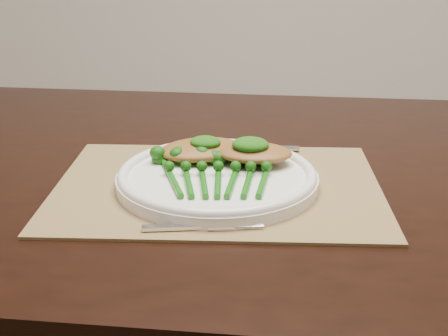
# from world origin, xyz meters

# --- Properties ---
(placemat) EXTENTS (0.50, 0.39, 0.00)m
(placemat) POSITION_xyz_m (-0.13, -0.02, 0.75)
(placemat) COLOR olive
(placemat) RESTS_ON dining_table
(dinner_plate) EXTENTS (0.29, 0.29, 0.03)m
(dinner_plate) POSITION_xyz_m (-0.13, -0.03, 0.77)
(dinner_plate) COLOR white
(dinner_plate) RESTS_ON placemat
(knife) EXTENTS (0.20, 0.04, 0.01)m
(knife) POSITION_xyz_m (-0.13, 0.13, 0.76)
(knife) COLOR silver
(knife) RESTS_ON placemat
(fork) EXTENTS (0.15, 0.05, 0.00)m
(fork) POSITION_xyz_m (-0.11, -0.17, 0.76)
(fork) COLOR silver
(fork) RESTS_ON placemat
(chicken_fillet_left) EXTENTS (0.16, 0.14, 0.03)m
(chicken_fillet_left) POSITION_xyz_m (-0.16, 0.04, 0.79)
(chicken_fillet_left) COLOR brown
(chicken_fillet_left) RESTS_ON dinner_plate
(chicken_fillet_right) EXTENTS (0.12, 0.08, 0.02)m
(chicken_fillet_right) POSITION_xyz_m (-0.08, 0.03, 0.79)
(chicken_fillet_right) COLOR brown
(chicken_fillet_right) RESTS_ON dinner_plate
(pesto_dollop_left) EXTENTS (0.05, 0.04, 0.02)m
(pesto_dollop_left) POSITION_xyz_m (-0.15, 0.03, 0.80)
(pesto_dollop_left) COLOR #114309
(pesto_dollop_left) RESTS_ON chicken_fillet_left
(pesto_dollop_right) EXTENTS (0.06, 0.05, 0.02)m
(pesto_dollop_right) POSITION_xyz_m (-0.08, 0.02, 0.80)
(pesto_dollop_right) COLOR #114309
(pesto_dollop_right) RESTS_ON chicken_fillet_right
(broccolini_bundle) EXTENTS (0.18, 0.19, 0.04)m
(broccolini_bundle) POSITION_xyz_m (-0.12, -0.05, 0.78)
(broccolini_bundle) COLOR #0F590B
(broccolini_bundle) RESTS_ON dinner_plate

